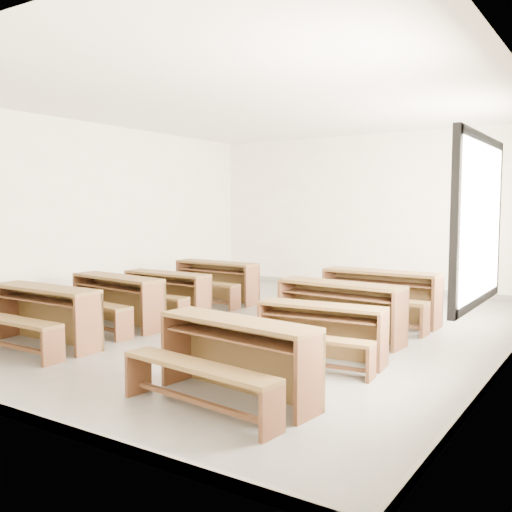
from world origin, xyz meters
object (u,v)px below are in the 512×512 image
Objects in this scene: desk_set_5 at (320,329)px; desk_set_4 at (234,354)px; desk_set_0 at (41,312)px; desk_set_1 at (114,297)px; desk_set_7 at (379,293)px; desk_set_6 at (338,307)px; desk_set_3 at (215,279)px; desk_set_2 at (165,291)px.

desk_set_4 is at bearing -98.58° from desk_set_5.
desk_set_0 is 1.29m from desk_set_1.
desk_set_0 is 0.96× the size of desk_set_1.
desk_set_7 reaches higher than desk_set_1.
desk_set_1 is 3.19m from desk_set_6.
desk_set_1 is 3.84m from desk_set_7.
desk_set_6 is (2.93, 2.25, 0.01)m from desk_set_0.
desk_set_1 and desk_set_3 have the same top height.
desk_set_5 is 1.05m from desk_set_6.
desk_set_5 is at bearing 20.96° from desk_set_0.
desk_set_2 is 3.46m from desk_set_5.
desk_set_7 is at bearing 50.46° from desk_set_0.
desk_set_0 is 0.97× the size of desk_set_4.
desk_set_3 is 0.95× the size of desk_set_6.
desk_set_4 is 0.97× the size of desk_set_6.
desk_set_1 is at bearing -85.89° from desk_set_3.
desk_set_2 is at bearing 95.58° from desk_set_1.
desk_set_2 is 0.92× the size of desk_set_3.
desk_set_1 is 2.48m from desk_set_3.
desk_set_7 is at bearing 89.85° from desk_set_5.
desk_set_6 reaches higher than desk_set_0.
desk_set_5 is at bearing -18.24° from desk_set_2.
desk_set_5 is (3.19, 1.23, -0.05)m from desk_set_0.
desk_set_5 is (3.38, -2.54, -0.05)m from desk_set_3.
desk_set_6 reaches higher than desk_set_4.
desk_set_3 is at bearing 94.35° from desk_set_2.
desk_set_3 is 1.10× the size of desk_set_5.
desk_set_4 is at bearing -81.84° from desk_set_6.
desk_set_0 is 3.42m from desk_set_5.
desk_set_4 is (3.21, -1.59, -0.00)m from desk_set_1.
desk_set_2 is (-0.09, 2.33, -0.03)m from desk_set_0.
desk_set_4 reaches higher than desk_set_5.
desk_set_7 is (0.03, 1.36, 0.01)m from desk_set_6.
desk_set_4 is at bearing -86.70° from desk_set_7.
desk_set_7 is (3.06, 1.27, 0.06)m from desk_set_2.
desk_set_5 is (3.28, -1.11, -0.02)m from desk_set_2.
desk_set_1 is 0.98× the size of desk_set_7.
desk_set_3 is at bearing 137.56° from desk_set_5.
desk_set_1 is at bearing -90.37° from desk_set_2.
desk_set_4 is 3.91m from desk_set_7.
desk_set_3 is (-0.08, 2.48, -0.00)m from desk_set_1.
desk_set_6 is at bearing -90.13° from desk_set_7.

